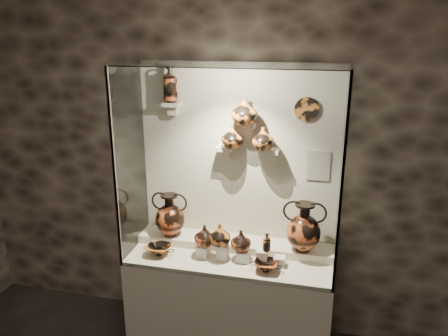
{
  "coord_description": "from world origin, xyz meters",
  "views": [
    {
      "loc": [
        0.71,
        -0.99,
        2.64
      ],
      "look_at": [
        -0.07,
        2.28,
        1.57
      ],
      "focal_mm": 35.0,
      "sensor_mm": 36.0,
      "label": 1
    }
  ],
  "objects_px": {
    "amphora_right": "(304,227)",
    "ovoid_vase_c": "(263,138)",
    "kylix_right": "(266,265)",
    "lekythos_tall": "(170,83)",
    "amphora_left": "(170,215)",
    "kylix_left": "(159,249)",
    "ovoid_vase_b": "(244,111)",
    "jug_a": "(205,236)",
    "jug_b": "(220,235)",
    "ovoid_vase_a": "(232,137)",
    "jug_c": "(241,241)",
    "lekythos_small": "(267,241)"
  },
  "relations": [
    {
      "from": "jug_a",
      "to": "ovoid_vase_b",
      "type": "bearing_deg",
      "value": 29.39
    },
    {
      "from": "jug_b",
      "to": "kylix_left",
      "type": "relative_size",
      "value": 0.7
    },
    {
      "from": "ovoid_vase_b",
      "to": "jug_b",
      "type": "bearing_deg",
      "value": -95.17
    },
    {
      "from": "kylix_right",
      "to": "jug_b",
      "type": "bearing_deg",
      "value": 142.52
    },
    {
      "from": "amphora_left",
      "to": "jug_a",
      "type": "distance_m",
      "value": 0.42
    },
    {
      "from": "lekythos_tall",
      "to": "ovoid_vase_a",
      "type": "relative_size",
      "value": 1.72
    },
    {
      "from": "amphora_right",
      "to": "ovoid_vase_c",
      "type": "distance_m",
      "value": 0.8
    },
    {
      "from": "kylix_left",
      "to": "ovoid_vase_c",
      "type": "height_order",
      "value": "ovoid_vase_c"
    },
    {
      "from": "jug_a",
      "to": "lekythos_small",
      "type": "xyz_separation_m",
      "value": [
        0.52,
        -0.01,
        0.01
      ]
    },
    {
      "from": "jug_a",
      "to": "lekythos_tall",
      "type": "bearing_deg",
      "value": 131.44
    },
    {
      "from": "amphora_left",
      "to": "ovoid_vase_c",
      "type": "distance_m",
      "value": 1.07
    },
    {
      "from": "amphora_right",
      "to": "amphora_left",
      "type": "bearing_deg",
      "value": 171.72
    },
    {
      "from": "jug_b",
      "to": "ovoid_vase_b",
      "type": "distance_m",
      "value": 1.02
    },
    {
      "from": "amphora_left",
      "to": "amphora_right",
      "type": "xyz_separation_m",
      "value": [
        1.16,
        -0.01,
        0.02
      ]
    },
    {
      "from": "lekythos_small",
      "to": "kylix_right",
      "type": "distance_m",
      "value": 0.19
    },
    {
      "from": "jug_c",
      "to": "lekythos_small",
      "type": "bearing_deg",
      "value": -3.31
    },
    {
      "from": "amphora_right",
      "to": "ovoid_vase_b",
      "type": "distance_m",
      "value": 1.05
    },
    {
      "from": "jug_b",
      "to": "ovoid_vase_c",
      "type": "height_order",
      "value": "ovoid_vase_c"
    },
    {
      "from": "jug_b",
      "to": "kylix_left",
      "type": "xyz_separation_m",
      "value": [
        -0.52,
        -0.04,
        -0.17
      ]
    },
    {
      "from": "jug_c",
      "to": "ovoid_vase_a",
      "type": "xyz_separation_m",
      "value": [
        -0.13,
        0.24,
        0.8
      ]
    },
    {
      "from": "amphora_right",
      "to": "ovoid_vase_b",
      "type": "xyz_separation_m",
      "value": [
        -0.52,
        0.06,
        0.92
      ]
    },
    {
      "from": "kylix_left",
      "to": "ovoid_vase_c",
      "type": "bearing_deg",
      "value": -0.46
    },
    {
      "from": "jug_c",
      "to": "amphora_left",
      "type": "bearing_deg",
      "value": 167.42
    },
    {
      "from": "lekythos_small",
      "to": "lekythos_tall",
      "type": "distance_m",
      "value": 1.5
    },
    {
      "from": "jug_b",
      "to": "kylix_left",
      "type": "height_order",
      "value": "jug_b"
    },
    {
      "from": "jug_a",
      "to": "ovoid_vase_a",
      "type": "height_order",
      "value": "ovoid_vase_a"
    },
    {
      "from": "amphora_left",
      "to": "jug_b",
      "type": "bearing_deg",
      "value": -1.43
    },
    {
      "from": "amphora_left",
      "to": "lekythos_tall",
      "type": "distance_m",
      "value": 1.14
    },
    {
      "from": "amphora_left",
      "to": "ovoid_vase_a",
      "type": "distance_m",
      "value": 0.9
    },
    {
      "from": "jug_c",
      "to": "lekythos_small",
      "type": "distance_m",
      "value": 0.22
    },
    {
      "from": "ovoid_vase_b",
      "to": "jug_c",
      "type": "bearing_deg",
      "value": -58.44
    },
    {
      "from": "jug_a",
      "to": "jug_c",
      "type": "distance_m",
      "value": 0.3
    },
    {
      "from": "ovoid_vase_b",
      "to": "lekythos_tall",
      "type": "bearing_deg",
      "value": -159.27
    },
    {
      "from": "lekythos_small",
      "to": "ovoid_vase_c",
      "type": "relative_size",
      "value": 0.92
    },
    {
      "from": "kylix_left",
      "to": "lekythos_small",
      "type": "bearing_deg",
      "value": -17.88
    },
    {
      "from": "jug_c",
      "to": "ovoid_vase_a",
      "type": "bearing_deg",
      "value": 120.15
    },
    {
      "from": "jug_c",
      "to": "kylix_right",
      "type": "xyz_separation_m",
      "value": [
        0.23,
        -0.12,
        -0.13
      ]
    },
    {
      "from": "lekythos_tall",
      "to": "ovoid_vase_c",
      "type": "height_order",
      "value": "lekythos_tall"
    },
    {
      "from": "kylix_right",
      "to": "ovoid_vase_a",
      "type": "distance_m",
      "value": 1.06
    },
    {
      "from": "ovoid_vase_b",
      "to": "amphora_left",
      "type": "bearing_deg",
      "value": -151.11
    },
    {
      "from": "jug_b",
      "to": "ovoid_vase_c",
      "type": "relative_size",
      "value": 0.98
    },
    {
      "from": "amphora_right",
      "to": "ovoid_vase_c",
      "type": "relative_size",
      "value": 2.25
    },
    {
      "from": "ovoid_vase_c",
      "to": "ovoid_vase_b",
      "type": "bearing_deg",
      "value": -160.98
    },
    {
      "from": "kylix_right",
      "to": "lekythos_tall",
      "type": "relative_size",
      "value": 0.76
    },
    {
      "from": "ovoid_vase_c",
      "to": "kylix_right",
      "type": "bearing_deg",
      "value": -60.21
    },
    {
      "from": "jug_b",
      "to": "ovoid_vase_a",
      "type": "relative_size",
      "value": 0.97
    },
    {
      "from": "amphora_left",
      "to": "kylix_right",
      "type": "bearing_deg",
      "value": 2.3
    },
    {
      "from": "amphora_left",
      "to": "ovoid_vase_c",
      "type": "relative_size",
      "value": 2.09
    },
    {
      "from": "jug_a",
      "to": "ovoid_vase_a",
      "type": "bearing_deg",
      "value": 43.93
    },
    {
      "from": "ovoid_vase_b",
      "to": "lekythos_small",
      "type": "bearing_deg",
      "value": -20.4
    }
  ]
}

